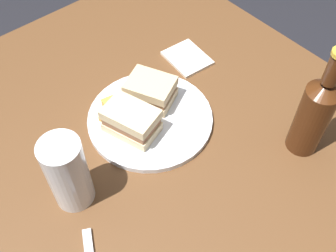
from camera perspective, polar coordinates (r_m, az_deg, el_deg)
The scene contains 11 objects.
dining_table at distance 1.20m, azimuth 1.96°, elevation -13.91°, with size 1.20×0.90×0.78m, color brown.
plate at distance 0.90m, azimuth -2.53°, elevation 1.05°, with size 0.28×0.28×0.01m, color white.
sandwich_half_left at distance 0.91m, azimuth -2.47°, elevation 5.01°, with size 0.13×0.12×0.06m.
sandwich_half_right at distance 0.85m, azimuth -5.21°, elevation 0.76°, with size 0.13×0.10×0.06m.
potato_wedge_front at distance 0.91m, azimuth -5.02°, elevation 3.38°, with size 0.04×0.02×0.02m, color #AD702D.
potato_wedge_middle at distance 0.89m, azimuth -8.49°, elevation 1.10°, with size 0.04×0.02×0.01m, color gold.
potato_wedge_back at distance 0.92m, azimuth -8.04°, elevation 3.27°, with size 0.04×0.02×0.02m, color gold.
potato_wedge_left_edge at distance 0.89m, azimuth -8.19°, elevation 1.46°, with size 0.05×0.02×0.02m, color #AD702D.
pint_glass at distance 0.76m, azimuth -13.82°, elevation -6.91°, with size 0.08×0.08×0.16m.
cider_bottle at distance 0.83m, azimuth 19.96°, elevation 1.68°, with size 0.07×0.07×0.26m.
napkin at distance 1.04m, azimuth 2.73°, elevation 9.56°, with size 0.11×0.09×0.01m, color silver.
Camera 1 is at (0.34, -0.35, 1.48)m, focal length 43.18 mm.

